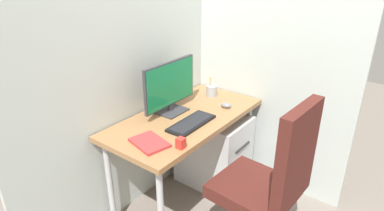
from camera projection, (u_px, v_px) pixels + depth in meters
ground_plane at (186, 197)px, 2.66m from camera, size 8.00×8.00×0.00m
wall_back at (147, 20)px, 2.27m from camera, size 2.35×0.04×2.80m
wall_side_right at (253, 15)px, 2.47m from camera, size 0.04×1.73×2.80m
desk at (186, 125)px, 2.38m from camera, size 1.23×0.61×0.75m
office_chair at (270, 179)px, 2.00m from camera, size 0.57×0.59×1.08m
filing_cabinet at (213, 149)px, 2.76m from camera, size 0.42×0.55×0.61m
monitor at (170, 86)px, 2.34m from camera, size 0.52×0.17×0.39m
keyboard at (191, 123)px, 2.23m from camera, size 0.39×0.16×0.02m
mouse at (226, 105)px, 2.48m from camera, size 0.07×0.09×0.04m
pen_holder at (212, 90)px, 2.70m from camera, size 0.09×0.09×0.17m
notebook at (149, 143)px, 1.99m from camera, size 0.22×0.27×0.02m
desk_clamp_accessory at (181, 143)px, 1.94m from camera, size 0.05×0.05×0.07m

